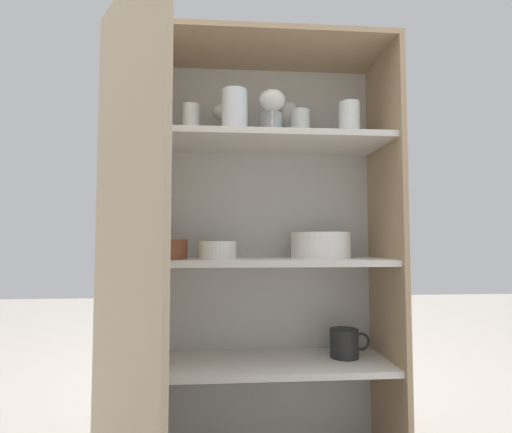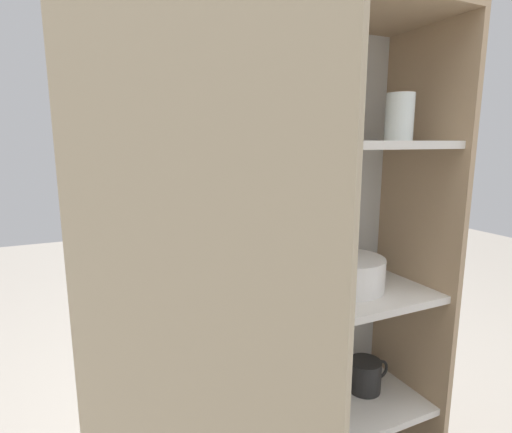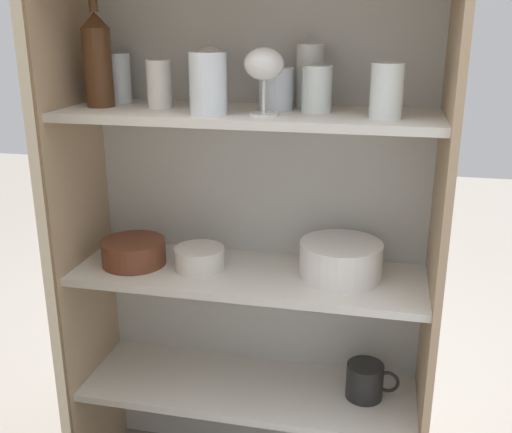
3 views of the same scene
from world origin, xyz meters
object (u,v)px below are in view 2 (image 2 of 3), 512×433
at_px(mixing_bowl_large, 156,315).
at_px(coffee_mug_primary, 365,375).
at_px(wine_bottle, 111,80).
at_px(serving_bowl_small, 233,302).
at_px(plate_stack_white, 347,273).

bearing_deg(mixing_bowl_large, coffee_mug_primary, 2.75).
relative_size(wine_bottle, coffee_mug_primary, 1.86).
height_order(wine_bottle, serving_bowl_small, wine_bottle).
height_order(plate_stack_white, coffee_mug_primary, plate_stack_white).
height_order(plate_stack_white, mixing_bowl_large, plate_stack_white).
relative_size(plate_stack_white, serving_bowl_small, 1.60).
relative_size(wine_bottle, serving_bowl_small, 2.00).
distance_m(wine_bottle, mixing_bowl_large, 0.49).
bearing_deg(coffee_mug_primary, wine_bottle, -177.95).
bearing_deg(serving_bowl_small, plate_stack_white, 5.22).
distance_m(wine_bottle, coffee_mug_primary, 1.06).
bearing_deg(plate_stack_white, coffee_mug_primary, -3.87).
bearing_deg(plate_stack_white, mixing_bowl_large, -176.26).
xyz_separation_m(plate_stack_white, coffee_mug_primary, (0.08, -0.01, -0.33)).
relative_size(wine_bottle, plate_stack_white, 1.25).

